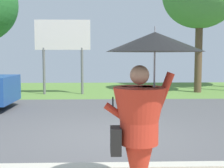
# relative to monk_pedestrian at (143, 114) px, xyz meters

# --- Properties ---
(ground_plane) EXTENTS (40.00, 22.00, 0.20)m
(ground_plane) POSITION_rel_monk_pedestrian_xyz_m (-0.40, 6.17, -1.19)
(ground_plane) COLOR #4C4C4F
(monk_pedestrian) EXTENTS (1.12, 1.10, 2.13)m
(monk_pedestrian) POSITION_rel_monk_pedestrian_xyz_m (0.00, 0.00, 0.00)
(monk_pedestrian) COLOR #B22D1E
(monk_pedestrian) RESTS_ON ground_plane
(roadside_billboard) EXTENTS (2.60, 0.12, 3.50)m
(roadside_billboard) POSITION_rel_monk_pedestrian_xyz_m (-2.33, 11.02, 1.41)
(roadside_billboard) COLOR slate
(roadside_billboard) RESTS_ON ground_plane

